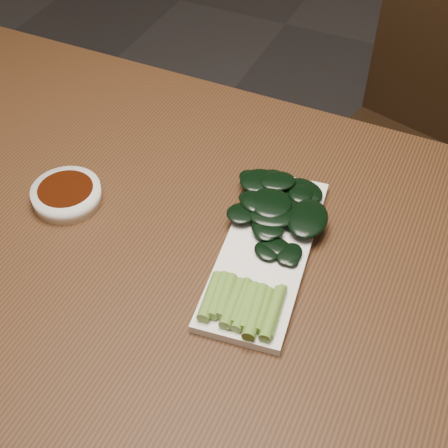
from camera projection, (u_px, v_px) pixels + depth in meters
table at (191, 272)px, 0.99m from camera, size 1.40×0.80×0.75m
chair_far at (418, 148)px, 1.50m from camera, size 0.54×0.54×0.89m
sauce_bowl at (67, 195)px, 0.99m from camera, size 0.11×0.11×0.03m
serving_plate at (266, 251)px, 0.92m from camera, size 0.16×0.34×0.01m
gai_lan at (269, 231)px, 0.92m from camera, size 0.18×0.33×0.02m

